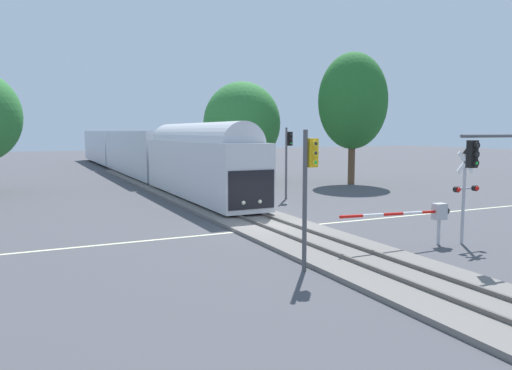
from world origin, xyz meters
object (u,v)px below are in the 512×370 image
object	(u,v)px
crossing_signal_mast	(465,186)
commuter_train	(136,151)
crossing_gate_near	(429,213)
maple_right_background	(353,101)
traffic_signal_far_side	(288,151)
traffic_signal_median	(309,177)
elm_centre_background	(242,123)

from	to	relation	value
crossing_signal_mast	commuter_train	bearing A→B (deg)	98.45
crossing_gate_near	maple_right_background	world-z (taller)	maple_right_background
crossing_signal_mast	traffic_signal_far_side	xyz separation A→B (m)	(0.11, 15.78, 0.93)
traffic_signal_median	maple_right_background	xyz separation A→B (m)	(18.73, 22.90, 4.31)
crossing_signal_mast	traffic_signal_median	world-z (taller)	traffic_signal_median
crossing_gate_near	crossing_signal_mast	distance (m)	2.03
commuter_train	traffic_signal_far_side	distance (m)	24.27
maple_right_background	commuter_train	bearing A→B (deg)	133.80
crossing_signal_mast	elm_centre_background	xyz separation A→B (m)	(2.53, 29.43, 3.12)
commuter_train	crossing_gate_near	distance (m)	39.17
commuter_train	traffic_signal_median	bearing A→B (deg)	-93.44
traffic_signal_median	elm_centre_background	size ratio (longest dim) A/B	0.51
elm_centre_background	commuter_train	bearing A→B (deg)	130.29
traffic_signal_median	crossing_signal_mast	bearing A→B (deg)	4.31
maple_right_background	elm_centre_background	size ratio (longest dim) A/B	1.24
commuter_train	traffic_signal_far_side	size ratio (longest dim) A/B	12.46
traffic_signal_far_side	maple_right_background	distance (m)	12.94
traffic_signal_median	elm_centre_background	world-z (taller)	elm_centre_background
maple_right_background	elm_centre_background	bearing A→B (deg)	138.04
traffic_signal_far_side	traffic_signal_median	bearing A→B (deg)	-116.97
crossing_gate_near	traffic_signal_far_side	size ratio (longest dim) A/B	1.11
elm_centre_background	traffic_signal_median	bearing A→B (deg)	-109.72
elm_centre_background	traffic_signal_far_side	bearing A→B (deg)	-100.08
crossing_gate_near	crossing_signal_mast	size ratio (longest dim) A/B	1.38
traffic_signal_far_side	elm_centre_background	world-z (taller)	elm_centre_background
crossing_signal_mast	elm_centre_background	distance (m)	29.70
crossing_gate_near	traffic_signal_median	xyz separation A→B (m)	(-6.59, -1.00, 1.92)
commuter_train	maple_right_background	bearing A→B (deg)	-46.20
traffic_signal_far_side	elm_centre_background	bearing A→B (deg)	79.92
crossing_gate_near	maple_right_background	size ratio (longest dim) A/B	0.48
elm_centre_background	crossing_signal_mast	bearing A→B (deg)	-94.92
commuter_train	crossing_gate_near	size ratio (longest dim) A/B	11.20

